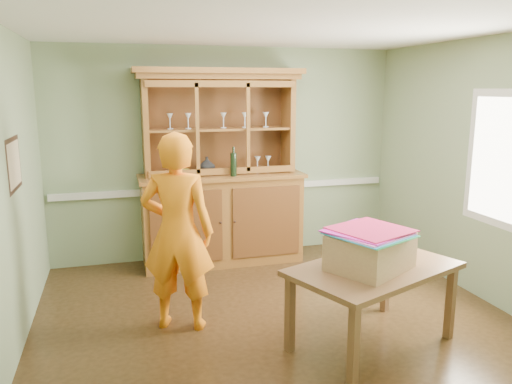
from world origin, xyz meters
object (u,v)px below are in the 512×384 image
object	(u,v)px
china_hutch	(221,197)
dining_table	(374,276)
person	(178,232)
cardboard_box	(370,251)

from	to	relation	value
china_hutch	dining_table	world-z (taller)	china_hutch
dining_table	person	bearing A→B (deg)	131.26
china_hutch	cardboard_box	bearing A→B (deg)	-73.78
person	cardboard_box	bearing A→B (deg)	171.50
cardboard_box	person	size ratio (longest dim) A/B	0.35
dining_table	person	distance (m)	1.76
cardboard_box	person	world-z (taller)	person
china_hutch	person	xyz separation A→B (m)	(-0.76, -1.67, 0.06)
dining_table	cardboard_box	xyz separation A→B (m)	(-0.06, -0.03, 0.23)
cardboard_box	china_hutch	bearing A→B (deg)	106.22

